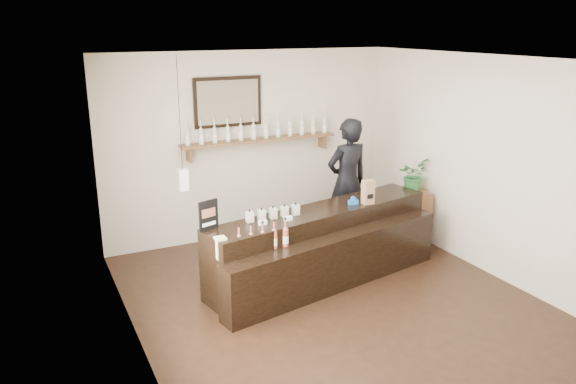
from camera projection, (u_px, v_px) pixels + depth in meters
The scene contains 10 objects.
ground at pixel (332, 300), 6.68m from camera, with size 5.00×5.00×0.00m, color black.
room_shell at pixel (336, 161), 6.19m from camera, with size 5.00×5.00×5.00m.
back_wall_decor at pixel (244, 124), 8.15m from camera, with size 2.66×0.96×1.69m.
counter at pixel (325, 247), 7.14m from camera, with size 3.28×1.47×1.06m.
promo_sign at pixel (208, 215), 6.34m from camera, with size 0.25×0.09×0.35m.
paper_bag at pixel (368, 192), 7.28m from camera, with size 0.15×0.11×0.32m.
tape_dispenser at pixel (353, 201), 7.28m from camera, with size 0.14×0.07×0.11m.
side_cabinet at pixel (410, 216), 8.38m from camera, with size 0.47×0.60×0.80m.
potted_plant at pixel (413, 175), 8.20m from camera, with size 0.43×0.37×0.48m, color #2B6C35.
shopkeeper at pixel (347, 174), 8.18m from camera, with size 0.77×0.51×2.12m, color black.
Camera 1 is at (-3.11, -5.18, 3.15)m, focal length 35.00 mm.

